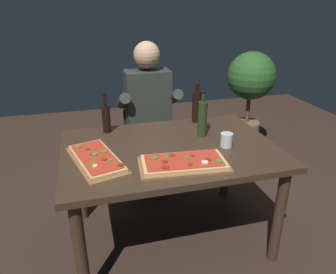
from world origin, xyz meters
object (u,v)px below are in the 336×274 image
at_px(pizza_rectangular_front, 184,163).
at_px(tumbler_near_camera, 227,140).
at_px(wine_bottle_dark, 202,118).
at_px(diner_chair, 147,133).
at_px(seated_diner, 149,112).
at_px(oil_bottle_amber, 106,118).
at_px(dining_table, 170,160).
at_px(pizza_rectangular_left, 96,159).
at_px(vinegar_bottle_green, 197,106).
at_px(potted_plant_corner, 250,89).

relative_size(pizza_rectangular_front, tumbler_near_camera, 5.90).
height_order(wine_bottle_dark, tumbler_near_camera, wine_bottle_dark).
height_order(diner_chair, seated_diner, seated_diner).
xyz_separation_m(oil_bottle_amber, tumbler_near_camera, (0.74, -0.46, -0.06)).
bearing_deg(dining_table, wine_bottle_dark, 24.75).
distance_m(pizza_rectangular_left, diner_chair, 1.10).
distance_m(oil_bottle_amber, diner_chair, 0.72).
distance_m(dining_table, vinegar_bottle_green, 0.57).
bearing_deg(tumbler_near_camera, pizza_rectangular_left, -179.70).
relative_size(pizza_rectangular_left, seated_diner, 0.42).
bearing_deg(dining_table, tumbler_near_camera, -13.74).
bearing_deg(seated_diner, wine_bottle_dark, -67.31).
distance_m(seated_diner, potted_plant_corner, 1.27).
distance_m(wine_bottle_dark, oil_bottle_amber, 0.69).
bearing_deg(potted_plant_corner, tumbler_near_camera, -124.34).
height_order(dining_table, wine_bottle_dark, wine_bottle_dark).
distance_m(tumbler_near_camera, potted_plant_corner, 1.50).
relative_size(tumbler_near_camera, diner_chair, 0.11).
xyz_separation_m(dining_table, vinegar_bottle_green, (0.33, 0.40, 0.23)).
height_order(dining_table, potted_plant_corner, potted_plant_corner).
bearing_deg(pizza_rectangular_left, oil_bottle_amber, 77.31).
bearing_deg(oil_bottle_amber, pizza_rectangular_left, -102.69).
bearing_deg(diner_chair, vinegar_bottle_green, -55.28).
relative_size(vinegar_bottle_green, potted_plant_corner, 0.27).
bearing_deg(potted_plant_corner, pizza_rectangular_left, -143.65).
distance_m(pizza_rectangular_left, vinegar_bottle_green, 0.96).
relative_size(dining_table, oil_bottle_amber, 4.69).
xyz_separation_m(pizza_rectangular_front, pizza_rectangular_left, (-0.49, 0.18, -0.00)).
relative_size(diner_chair, seated_diner, 0.65).
xyz_separation_m(tumbler_near_camera, seated_diner, (-0.35, 0.82, -0.04)).
distance_m(pizza_rectangular_front, vinegar_bottle_green, 0.76).
xyz_separation_m(pizza_rectangular_left, tumbler_near_camera, (0.84, 0.00, 0.03)).
bearing_deg(pizza_rectangular_left, diner_chair, 62.38).
distance_m(wine_bottle_dark, vinegar_bottle_green, 0.29).
bearing_deg(seated_diner, tumbler_near_camera, -67.11).
distance_m(dining_table, pizza_rectangular_left, 0.50).
bearing_deg(dining_table, diner_chair, 89.04).
bearing_deg(pizza_rectangular_left, dining_table, 10.92).
bearing_deg(dining_table, oil_bottle_amber, 135.69).
bearing_deg(pizza_rectangular_front, tumbler_near_camera, 27.94).
relative_size(dining_table, vinegar_bottle_green, 4.46).
xyz_separation_m(oil_bottle_amber, diner_chair, (0.39, 0.49, -0.36)).
bearing_deg(dining_table, seated_diner, 88.88).
bearing_deg(pizza_rectangular_left, wine_bottle_dark, 16.13).
height_order(tumbler_near_camera, seated_diner, seated_diner).
bearing_deg(vinegar_bottle_green, potted_plant_corner, 40.25).
bearing_deg(diner_chair, pizza_rectangular_left, -117.62).
distance_m(dining_table, pizza_rectangular_front, 0.30).
xyz_separation_m(diner_chair, seated_diner, (0.00, -0.12, 0.26)).
relative_size(wine_bottle_dark, tumbler_near_camera, 3.51).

